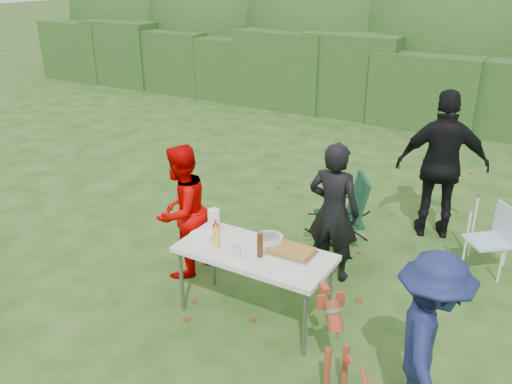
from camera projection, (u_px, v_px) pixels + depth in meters
The scene contains 20 objects.
ground at pixel (222, 308), 5.56m from camera, with size 80.00×80.00×0.00m, color #1E4211.
hedge_row at pixel (430, 84), 11.56m from camera, with size 22.00×1.40×1.70m, color #23471C.
shrub_backdrop at pixel (451, 40), 12.53m from camera, with size 20.00×2.60×3.20m, color #3D6628.
folding_table at pixel (254, 256), 5.17m from camera, with size 1.50×0.70×0.74m.
person_cook at pixel (333, 212), 5.84m from camera, with size 0.57×0.38×1.58m, color black.
person_red_jacket at pixel (181, 211), 5.93m from camera, with size 0.73×0.57×1.51m, color #C40100.
person_black_puffy at pixel (442, 166), 6.70m from camera, with size 1.11×0.46×1.90m, color black.
child at pixel (428, 344), 3.92m from camera, with size 0.94×0.54×1.46m, color #171F4E.
dog at pixel (349, 373), 4.08m from camera, with size 0.89×0.35×0.84m, color brown, non-canonical shape.
camping_chair at pixel (339, 214), 6.48m from camera, with size 0.61×0.61×0.98m, color #133D25, non-canonical shape.
lawn_chair at pixel (488, 239), 6.12m from camera, with size 0.46×0.46×0.78m, color #5A9EE1, non-canonical shape.
food_tray at pixel (291, 253), 5.10m from camera, with size 0.45×0.30×0.02m, color #B7B7BA.
focaccia_bread at pixel (291, 250), 5.09m from camera, with size 0.40×0.26×0.04m, color #A3752E.
mustard_bottle at pixel (216, 238), 5.17m from camera, with size 0.06×0.06×0.20m, color yellow.
ketchup_bottle at pixel (216, 235), 5.22m from camera, with size 0.06×0.06×0.22m, color #AB2D0D.
beer_bottle at pixel (260, 245), 5.01m from camera, with size 0.06×0.06×0.24m, color #47230F.
paper_towel_roll at pixel (214, 222), 5.44m from camera, with size 0.12×0.12×0.26m, color white.
cup_stack at pixel (236, 251), 4.97m from camera, with size 0.08×0.08×0.18m, color white.
pasta_bowl at pixel (270, 241), 5.23m from camera, with size 0.26×0.26×0.10m, color silver.
plate_stack at pixel (202, 236), 5.37m from camera, with size 0.24×0.24×0.05m, color white.
Camera 1 is at (2.65, -3.82, 3.28)m, focal length 38.00 mm.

